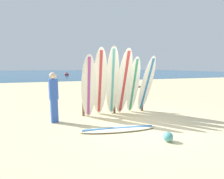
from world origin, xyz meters
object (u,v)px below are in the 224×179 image
object	(u,v)px
surfboard_lying_on_sand	(118,129)
small_boat_offshore	(67,74)
surfboard_leaning_center	(124,83)
beach_ball	(168,137)
beachgoer_standing	(54,95)
surfboard_leaning_left	(100,83)
surfboard_leaning_center_right	(133,85)
surfboard_rack	(114,95)
surfboard_leaning_far_left	(89,87)
surfboard_leaning_center_left	(113,82)
surfboard_leaning_right	(146,85)

from	to	relation	value
surfboard_lying_on_sand	small_boat_offshore	distance (m)	36.23
surfboard_leaning_center	beach_ball	bearing A→B (deg)	-87.41
surfboard_leaning_center	beachgoer_standing	distance (m)	2.54
surfboard_leaning_left	surfboard_leaning_center_right	bearing A→B (deg)	1.29
surfboard_rack	surfboard_leaning_far_left	xyz separation A→B (m)	(-1.11, -0.44, 0.39)
beachgoer_standing	small_boat_offshore	size ratio (longest dim) A/B	0.71
surfboard_leaning_center_left	surfboard_leaning_right	world-z (taller)	surfboard_leaning_center_left
surfboard_lying_on_sand	surfboard_leaning_left	bearing A→B (deg)	94.97
surfboard_leaning_right	surfboard_leaning_center	bearing A→B (deg)	176.78
surfboard_leaning_center_left	beachgoer_standing	bearing A→B (deg)	-176.75
surfboard_leaning_center	beachgoer_standing	world-z (taller)	surfboard_leaning_center
small_boat_offshore	beachgoer_standing	bearing A→B (deg)	-94.95
surfboard_rack	surfboard_lying_on_sand	size ratio (longest dim) A/B	1.11
surfboard_rack	surfboard_leaning_far_left	bearing A→B (deg)	-158.44
surfboard_leaning_far_left	surfboard_leaning_left	xyz separation A→B (m)	(0.45, 0.15, 0.12)
surfboard_leaning_center_right	small_boat_offshore	distance (m)	34.65
surfboard_rack	beach_ball	xyz separation A→B (m)	(0.36, -2.96, -0.62)
surfboard_leaning_far_left	beachgoer_standing	xyz separation A→B (m)	(-1.17, -0.02, -0.21)
beachgoer_standing	surfboard_leaning_left	bearing A→B (deg)	5.90
surfboard_leaning_far_left	surfboard_lying_on_sand	size ratio (longest dim) A/B	0.98
surfboard_leaning_far_left	surfboard_leaning_left	size ratio (longest dim) A/B	0.90
surfboard_leaning_center_left	small_boat_offshore	size ratio (longest dim) A/B	1.10
surfboard_rack	surfboard_leaning_center_left	world-z (taller)	surfboard_leaning_center_left
surfboard_leaning_far_left	surfboard_leaning_center	xyz separation A→B (m)	(1.35, 0.05, 0.12)
beachgoer_standing	surfboard_rack	bearing A→B (deg)	11.33
surfboard_leaning_right	beach_ball	distance (m)	2.83
surfboard_leaning_center_right	surfboard_lying_on_sand	size ratio (longest dim) A/B	0.96
surfboard_rack	surfboard_leaning_center_right	bearing A→B (deg)	-20.69
surfboard_leaning_center	surfboard_leaning_center_left	bearing A→B (deg)	173.90
surfboard_leaning_right	beachgoer_standing	xyz separation A→B (m)	(-3.44, -0.02, -0.21)
surfboard_leaning_center_left	surfboard_leaning_center	distance (m)	0.44
surfboard_leaning_center_right	surfboard_leaning_right	distance (m)	0.51
surfboard_leaning_far_left	surfboard_leaning_right	bearing A→B (deg)	0.04
surfboard_rack	surfboard_leaning_center	distance (m)	0.68
beach_ball	small_boat_offshore	bearing A→B (deg)	89.41
surfboard_leaning_left	surfboard_lying_on_sand	xyz separation A→B (m)	(0.13, -1.54, -1.22)
beachgoer_standing	beach_ball	bearing A→B (deg)	-43.55
beachgoer_standing	surfboard_leaning_center_right	bearing A→B (deg)	3.81
surfboard_leaning_center_right	beachgoer_standing	world-z (taller)	surfboard_leaning_center_right
surfboard_rack	surfboard_leaning_right	distance (m)	1.30
surfboard_leaning_center_right	surfboard_leaning_left	bearing A→B (deg)	-178.71
surfboard_leaning_center_right	beach_ball	size ratio (longest dim) A/B	9.18
surfboard_leaning_center_right	surfboard_leaning_center	bearing A→B (deg)	-164.27
surfboard_lying_on_sand	surfboard_leaning_center	bearing A→B (deg)	61.87
surfboard_leaning_right	surfboard_lying_on_sand	world-z (taller)	surfboard_leaning_right
surfboard_rack	surfboard_leaning_far_left	world-z (taller)	surfboard_leaning_far_left
surfboard_leaning_center_right	small_boat_offshore	xyz separation A→B (m)	(0.05, 34.64, -0.86)
surfboard_leaning_center	surfboard_lying_on_sand	xyz separation A→B (m)	(-0.77, -1.44, -1.22)
surfboard_leaning_right	beach_ball	xyz separation A→B (m)	(-0.81, -2.52, -1.00)
surfboard_leaning_far_left	surfboard_leaning_center_left	bearing A→B (deg)	6.25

